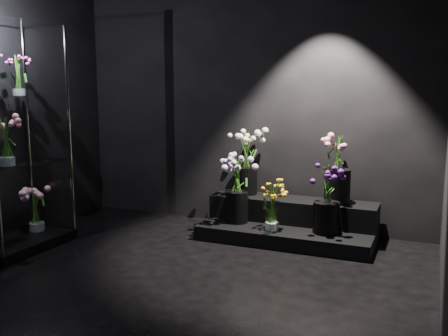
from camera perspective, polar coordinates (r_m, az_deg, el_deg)
The scene contains 12 objects.
floor at distance 3.97m, azimuth -7.64°, elevation -13.40°, with size 4.00×4.00×0.00m, color black.
wall_back at distance 5.47m, azimuth 2.85°, elevation 7.97°, with size 4.00×4.00×0.00m, color black.
display_riser at distance 5.15m, azimuth 7.48°, elevation -6.17°, with size 1.71×0.76×0.38m.
display_case at distance 5.00m, azimuth -22.95°, elevation 3.13°, with size 0.57×0.96×2.10m.
bouquet_orange_bells at distance 4.87m, azimuth 5.52°, elevation -4.33°, with size 0.28×0.28×0.47m.
bouquet_lilac at distance 5.08m, azimuth 1.52°, elevation -1.80°, with size 0.43×0.43×0.69m.
bouquet_purple at distance 4.82m, azimuth 11.67°, elevation -3.23°, with size 0.37×0.37×0.64m.
bouquet_cream_roses at distance 5.32m, azimuth 2.53°, elevation 1.32°, with size 0.43×0.43×0.69m.
bouquet_pink_roses at distance 5.02m, azimuth 12.91°, elevation 0.34°, with size 0.40×0.40×0.68m.
bouquet_case_pink at distance 4.86m, azimuth -23.68°, elevation 2.93°, with size 0.34×0.34×0.45m.
bouquet_case_magenta at distance 5.13m, azimuth -22.49°, elevation 9.80°, with size 0.27×0.27×0.38m.
bouquet_case_base_pink at distance 5.32m, azimuth -20.70°, elevation -4.38°, with size 0.39×0.39×0.43m.
Camera 1 is at (1.89, -3.14, 1.52)m, focal length 40.00 mm.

